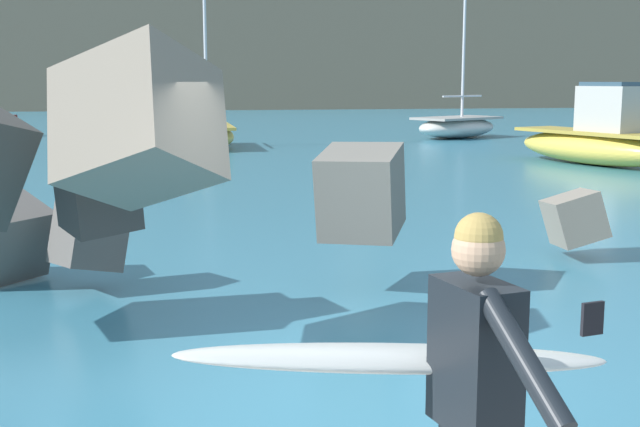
# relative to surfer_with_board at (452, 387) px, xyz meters

# --- Properties ---
(ground_plane) EXTENTS (400.00, 400.00, 0.00)m
(ground_plane) POSITION_rel_surfer_with_board_xyz_m (0.24, 3.19, -1.28)
(ground_plane) COLOR teal
(breakwater_jetty) EXTENTS (31.83, 7.21, 2.97)m
(breakwater_jetty) POSITION_rel_surfer_with_board_xyz_m (-0.50, 4.54, -0.12)
(breakwater_jetty) COLOR #3D3A38
(breakwater_jetty) RESTS_ON ground
(surfer_with_board) EXTENTS (2.12, 1.33, 1.78)m
(surfer_with_board) POSITION_rel_surfer_with_board_xyz_m (0.00, 0.00, 0.00)
(surfer_with_board) COLOR black
(surfer_with_board) RESTS_ON walkway_path
(boat_near_left) EXTENTS (1.92, 4.70, 6.55)m
(boat_near_left) POSITION_rel_surfer_with_board_xyz_m (0.44, 27.78, -0.78)
(boat_near_left) COLOR #EAC64C
(boat_near_left) RESTS_ON ground
(boat_near_centre) EXTENTS (4.75, 3.98, 7.60)m
(boat_near_centre) POSITION_rel_surfer_with_board_xyz_m (11.39, 31.08, -0.75)
(boat_near_centre) COLOR beige
(boat_near_centre) RESTS_ON ground
(boat_mid_centre) EXTENTS (5.06, 5.97, 2.21)m
(boat_mid_centre) POSITION_rel_surfer_with_board_xyz_m (-1.38, 38.52, -0.62)
(boat_mid_centre) COLOR beige
(boat_mid_centre) RESTS_ON ground
(boat_mid_right) EXTENTS (3.42, 6.09, 2.45)m
(boat_mid_right) POSITION_rel_surfer_with_board_xyz_m (11.55, 19.43, -0.51)
(boat_mid_right) COLOR #EAC64C
(boat_mid_right) RESTS_ON ground
(headland_bluff) EXTENTS (101.06, 32.68, 14.31)m
(headland_bluff) POSITION_rel_surfer_with_board_xyz_m (-1.98, 82.13, 5.90)
(headland_bluff) COLOR #756651
(headland_bluff) RESTS_ON ground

